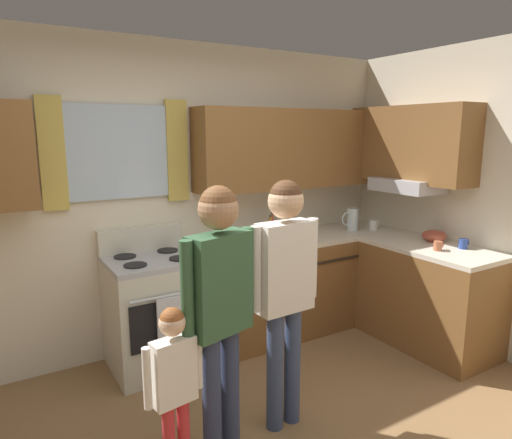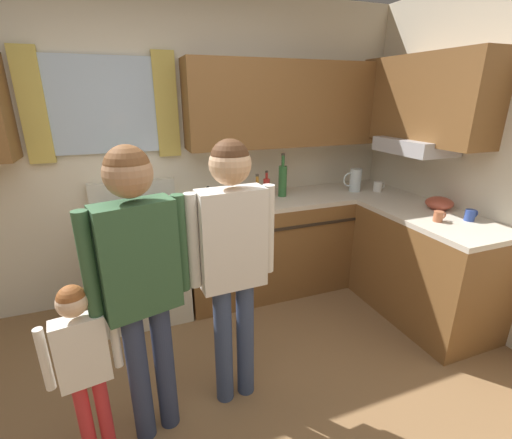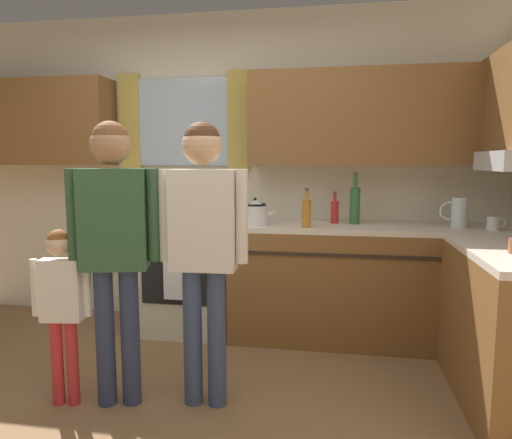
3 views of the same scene
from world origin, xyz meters
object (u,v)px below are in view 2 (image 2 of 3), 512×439
bottle_wine_green (283,180)px  mixing_bowl (439,203)px  stove_oven (142,262)px  cup_terracotta (439,216)px  mug_cobalt_blue (470,215)px  water_pitcher (355,180)px  small_child (83,357)px  bottle_sauce_red (267,187)px  stovetop_kettle (209,199)px  mug_ceramic_white (378,186)px  bottle_oil_amber (257,195)px  adult_in_plaid (232,249)px  adult_holding_child (140,270)px

bottle_wine_green → mixing_bowl: bottle_wine_green is taller
stove_oven → cup_terracotta: size_ratio=10.11×
stove_oven → mug_cobalt_blue: (2.33, -1.08, 0.48)m
water_pitcher → small_child: (-2.36, -1.25, -0.38)m
cup_terracotta → bottle_sauce_red: bearing=131.7°
stovetop_kettle → small_child: (-0.89, -1.14, -0.36)m
mug_ceramic_white → mug_cobalt_blue: (0.08, -0.94, -0.00)m
bottle_sauce_red → cup_terracotta: (0.94, -1.06, -0.05)m
bottle_sauce_red → bottle_oil_amber: bearing=-125.4°
bottle_sauce_red → mixing_bowl: 1.45m
bottle_wine_green → mug_cobalt_blue: bottle_wine_green is taller
stove_oven → bottle_wine_green: bottle_wine_green is taller
mug_ceramic_white → mixing_bowl: bearing=-81.6°
mixing_bowl → adult_in_plaid: bearing=-168.7°
stove_oven → bottle_oil_amber: size_ratio=3.85×
adult_holding_child → stove_oven: bearing=88.2°
mug_ceramic_white → small_child: 2.85m
stove_oven → mug_ceramic_white: bearing=-3.5°
bottle_wine_green → mug_cobalt_blue: 1.52m
stove_oven → mug_ceramic_white: 2.30m
stovetop_kettle → water_pitcher: water_pitcher is taller
mixing_bowl → adult_holding_child: adult_holding_child is taller
bottle_oil_amber → mixing_bowl: (1.39, -0.55, -0.06)m
bottle_oil_amber → mixing_bowl: 1.50m
bottle_oil_amber → adult_holding_child: bearing=-134.4°
mug_ceramic_white → adult_holding_child: 2.53m
water_pitcher → adult_holding_child: size_ratio=0.14×
stovetop_kettle → mixing_bowl: (1.78, -0.63, -0.05)m
bottle_sauce_red → small_child: 2.04m
cup_terracotta → adult_holding_child: (-2.13, -0.23, 0.06)m
mug_ceramic_white → adult_in_plaid: size_ratio=0.08×
bottle_sauce_red → bottle_wine_green: size_ratio=0.62×
stove_oven → small_child: stove_oven is taller
bottle_wine_green → adult_holding_child: adult_holding_child is taller
bottle_sauce_red → mug_cobalt_blue: bearing=-43.8°
stove_oven → mug_ceramic_white: size_ratio=8.76×
stove_oven → water_pitcher: size_ratio=5.00×
bottle_wine_green → mug_cobalt_blue: size_ratio=3.43×
bottle_sauce_red → mug_ceramic_white: bottle_sauce_red is taller
bottle_oil_amber → mixing_bowl: bearing=-21.7°
bottle_oil_amber → cup_terracotta: bottle_oil_amber is taller
stovetop_kettle → water_pitcher: size_ratio=1.24×
stovetop_kettle → adult_in_plaid: 1.01m
adult_holding_child → adult_in_plaid: size_ratio=1.00×
mug_cobalt_blue → mixing_bowl: bearing=87.6°
mixing_bowl → adult_in_plaid: adult_in_plaid is taller
bottle_wine_green → mug_ceramic_white: (0.94, -0.17, -0.10)m
mug_ceramic_white → adult_in_plaid: 2.07m
bottle_oil_amber → bottle_sauce_red: bearing=54.6°
bottle_sauce_red → stovetop_kettle: 0.62m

